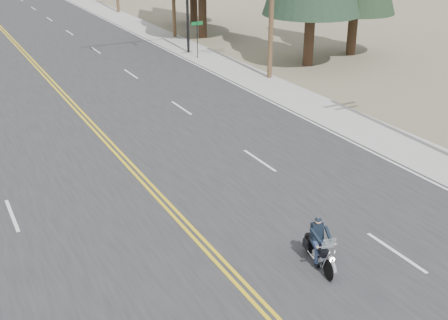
% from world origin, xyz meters
% --- Properties ---
extents(street_sign, '(0.90, 0.06, 2.62)m').
position_xyz_m(street_sign, '(10.80, 30.00, 1.80)').
color(street_sign, black).
rests_on(street_sign, ground).
extents(motorcyclist, '(1.20, 2.03, 1.49)m').
position_xyz_m(motorcyclist, '(2.49, 4.57, 0.74)').
color(motorcyclist, black).
rests_on(motorcyclist, ground).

